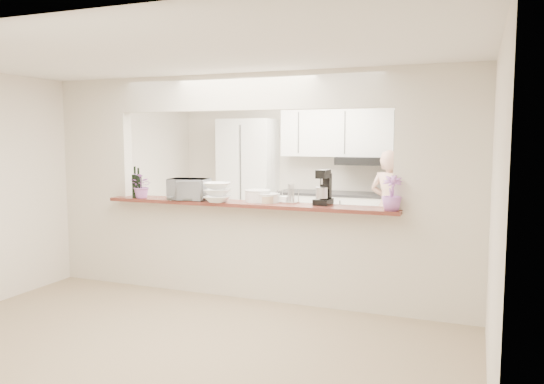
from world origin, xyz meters
The scene contains 19 objects.
floor centered at (0.00, 0.00, 0.00)m, with size 6.00×6.00×0.00m, color tan.
tile_overlay centered at (0.00, 1.55, 0.01)m, with size 5.00×2.90×0.01m, color silver.
partition centered at (0.00, 0.00, 1.48)m, with size 5.00×0.15×2.50m.
bar_counter centered at (0.00, 0.00, 0.58)m, with size 3.40×0.38×1.09m.
kitchen_cabinets centered at (-0.19, 2.72, 0.97)m, with size 3.15×0.62×2.25m.
refrigerator centered at (2.05, 2.65, 0.85)m, with size 0.75×0.70×1.70m, color #AFAEB4.
flower_left centered at (-1.30, -0.15, 1.24)m, with size 0.27×0.23×0.30m, color pink.
wine_bottle_a centered at (-1.35, -0.15, 1.23)m, with size 0.07×0.07×0.36m.
wine_bottle_b centered at (-1.40, -0.15, 1.24)m, with size 0.07×0.07×0.37m.
toaster_oven centered at (-0.70, -0.10, 1.21)m, with size 0.44×0.30×0.24m, color #A2A1A6.
serving_bowls centered at (-0.30, -0.17, 1.20)m, with size 0.29×0.29×0.21m, color white.
plate_stack_a centered at (0.10, 0.03, 1.16)m, with size 0.29×0.29×0.13m.
plate_stack_b centered at (0.22, 0.03, 1.14)m, with size 0.28×0.28×0.10m.
red_bowl centered at (0.20, 0.08, 1.12)m, with size 0.14×0.14×0.07m, color maroon.
tan_bowl centered at (0.24, -0.03, 1.13)m, with size 0.16×0.16×0.08m, color tan.
utensil_caddy centered at (0.45, 0.05, 1.18)m, with size 0.24×0.16×0.21m.
stand_mixer centered at (0.85, 0.06, 1.26)m, with size 0.17×0.26×0.37m.
flower_right centered at (1.60, -0.15, 1.26)m, with size 0.19×0.19×0.35m, color #C168BC.
person centered at (1.20, 2.30, 0.81)m, with size 0.59×0.39×1.61m, color #D9A58D.
Camera 1 is at (2.38, -5.38, 1.82)m, focal length 35.00 mm.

